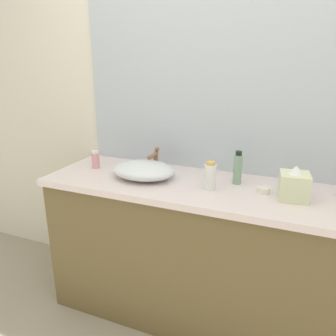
{
  "coord_description": "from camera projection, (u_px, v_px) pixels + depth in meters",
  "views": [
    {
      "loc": [
        0.45,
        -1.26,
        1.55
      ],
      "look_at": [
        -0.23,
        0.38,
        0.96
      ],
      "focal_mm": 35.58,
      "sensor_mm": 36.0,
      "label": 1
    }
  ],
  "objects": [
    {
      "name": "bathroom_wall_rear",
      "position": [
        225.0,
        102.0,
        1.99
      ],
      "size": [
        6.0,
        0.06,
        2.6
      ],
      "primitive_type": "cube",
      "color": "silver",
      "rests_on": "ground"
    },
    {
      "name": "vanity_counter",
      "position": [
        193.0,
        252.0,
        2.0
      ],
      "size": [
        1.74,
        0.57,
        0.88
      ],
      "color": "brown",
      "rests_on": "ground"
    },
    {
      "name": "wall_mirror_panel",
      "position": [
        213.0,
        72.0,
        1.92
      ],
      "size": [
        1.64,
        0.01,
        1.19
      ],
      "primitive_type": "cube",
      "color": "#B2BCC6",
      "rests_on": "vanity_counter"
    },
    {
      "name": "sink_basin",
      "position": [
        143.0,
        170.0,
        1.94
      ],
      "size": [
        0.38,
        0.29,
        0.1
      ],
      "primitive_type": "ellipsoid",
      "color": "silver",
      "rests_on": "vanity_counter"
    },
    {
      "name": "faucet",
      "position": [
        155.0,
        157.0,
        2.07
      ],
      "size": [
        0.03,
        0.13,
        0.14
      ],
      "color": "brown",
      "rests_on": "vanity_counter"
    },
    {
      "name": "lotion_bottle",
      "position": [
        96.0,
        160.0,
        2.12
      ],
      "size": [
        0.05,
        0.05,
        0.11
      ],
      "color": "pink",
      "rests_on": "vanity_counter"
    },
    {
      "name": "perfume_bottle",
      "position": [
        210.0,
        176.0,
        1.76
      ],
      "size": [
        0.07,
        0.07,
        0.15
      ],
      "color": "white",
      "rests_on": "vanity_counter"
    },
    {
      "name": "spray_can",
      "position": [
        238.0,
        168.0,
        1.84
      ],
      "size": [
        0.05,
        0.05,
        0.19
      ],
      "color": "gray",
      "rests_on": "vanity_counter"
    },
    {
      "name": "tissue_box",
      "position": [
        294.0,
        185.0,
        1.64
      ],
      "size": [
        0.16,
        0.16,
        0.17
      ],
      "color": "beige",
      "rests_on": "vanity_counter"
    },
    {
      "name": "candle_jar",
      "position": [
        263.0,
        190.0,
        1.73
      ],
      "size": [
        0.06,
        0.06,
        0.03
      ],
      "primitive_type": "cylinder",
      "color": "silver",
      "rests_on": "vanity_counter"
    }
  ]
}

